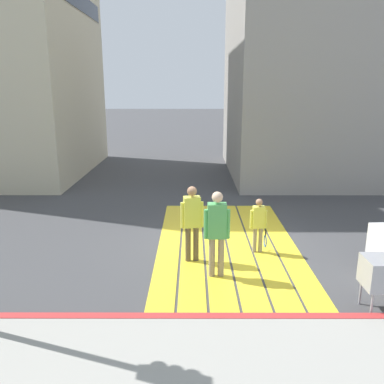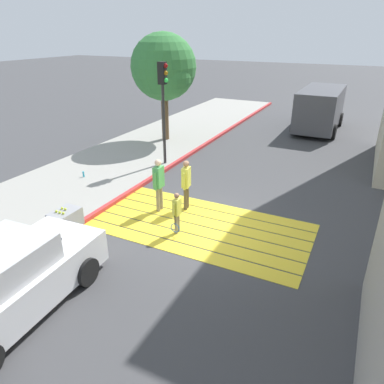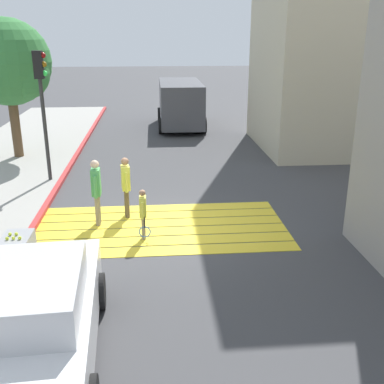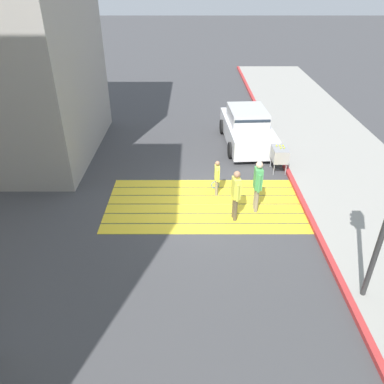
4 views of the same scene
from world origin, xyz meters
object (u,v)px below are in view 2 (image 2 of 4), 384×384
Objects in this scene: car_parked_near_curb at (5,283)px; pedestrian_adult_lead at (159,181)px; water_bottle at (83,174)px; pedestrian_adult_trailing at (186,181)px; traffic_light_corner at (163,94)px; tennis_ball_cart at (66,219)px; van_down_street at (320,108)px; pedestrian_child_with_racket at (177,211)px; street_tree at (165,69)px.

car_parked_near_curb is 2.53× the size of pedestrian_adult_lead.
water_bottle is 4.19m from pedestrian_adult_lead.
water_bottle is 4.81m from pedestrian_adult_trailing.
pedestrian_adult_lead is at bearing -62.28° from traffic_light_corner.
pedestrian_adult_trailing is (2.00, 3.23, 0.27)m from tennis_ball_cart.
pedestrian_child_with_racket is at bearing -97.19° from van_down_street.
traffic_light_corner is 6.91m from tennis_ball_cart.
pedestrian_adult_trailing reaches higher than car_parked_near_curb.
water_bottle is (-3.63, 6.23, -0.50)m from car_parked_near_curb.
pedestrian_adult_lead is at bearing 85.97° from car_parked_near_curb.
car_parked_near_curb is at bearing -94.03° from pedestrian_adult_lead.
pedestrian_adult_trailing is at bearing -100.15° from van_down_street.
pedestrian_child_with_racket is at bearing -40.26° from pedestrian_adult_lead.
street_tree reaches higher than pedestrian_adult_lead.
car_parked_near_curb is at bearing -74.66° from street_tree.
van_down_street reaches higher than pedestrian_adult_lead.
street_tree is 24.18× the size of water_bottle.
tennis_ball_cart is at bearing -84.01° from traffic_light_corner.
car_parked_near_curb is 3.49× the size of pedestrian_child_with_racket.
pedestrian_child_with_racket is at bearing -20.29° from water_bottle.
traffic_light_corner is at bearing 99.91° from car_parked_near_curb.
traffic_light_corner is (-1.58, 9.04, 2.30)m from car_parked_near_curb.
car_parked_near_curb is at bearing -100.33° from van_down_street.
tennis_ball_cart reaches higher than water_bottle.
pedestrian_child_with_racket is at bearing -56.36° from traffic_light_corner.
van_down_street is 3.00× the size of pedestrian_adult_lead.
pedestrian_adult_trailing reaches higher than tennis_ball_cart.
street_tree is at bearing 121.86° from pedestrian_child_with_racket.
car_parked_near_curb is at bearing -100.72° from pedestrian_adult_trailing.
pedestrian_child_with_racket is at bearing 35.09° from tennis_ball_cart.
van_down_street is 9.29m from street_tree.
van_down_street reaches higher than water_bottle.
pedestrian_child_with_racket is (1.19, -1.01, -0.30)m from pedestrian_adult_lead.
pedestrian_adult_trailing reaches higher than water_bottle.
pedestrian_adult_lead is at bearing -146.37° from pedestrian_adult_trailing.
street_tree is 3.20× the size of pedestrian_adult_trailing.
van_down_street reaches higher than pedestrian_child_with_racket.
pedestrian_child_with_racket is (-1.76, -13.94, -0.57)m from van_down_street.
traffic_light_corner reaches higher than pedestrian_adult_trailing.
van_down_street is at bearing 79.85° from pedestrian_adult_trailing.
pedestrian_child_with_racket is (4.92, -7.92, -2.92)m from street_tree.
pedestrian_adult_trailing is 1.32× the size of pedestrian_child_with_racket.
car_parked_near_curb is 19.99× the size of water_bottle.
van_down_street is 23.66× the size of water_bottle.
traffic_light_corner is 4.69m from pedestrian_adult_trailing.
pedestrian_child_with_racket is at bearing 70.00° from car_parked_near_curb.
van_down_street is 13.26m from pedestrian_adult_lead.
tennis_ball_cart is (2.45, -9.66, -2.93)m from street_tree.
tennis_ball_cart is at bearing -105.10° from van_down_street.
street_tree is at bearing 118.35° from pedestrian_adult_lead.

